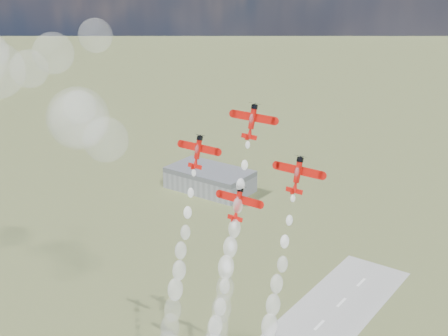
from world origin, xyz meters
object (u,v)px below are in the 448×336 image
plane_left (198,151)px  plane_right (298,174)px  plane_lead (252,121)px  hangar (210,179)px  plane_slot (238,203)px

plane_left → plane_right: same height
plane_right → plane_lead: bearing=168.7°
plane_left → plane_lead: bearing=11.3°
hangar → plane_slot: bearing=-51.5°
hangar → plane_right: (149.16, -167.62, 86.54)m
plane_left → plane_right: size_ratio=1.00×
plane_slot → hangar: bearing=128.5°
hangar → plane_left: size_ratio=4.34×
plane_lead → plane_slot: bearing=-90.0°
plane_lead → plane_slot: plane_lead is taller
hangar → plane_slot: size_ratio=4.34×
plane_left → plane_right: 27.57m
hangar → plane_right: 240.49m
plane_lead → plane_left: plane_lead is taller
plane_left → hangar: bearing=126.0°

